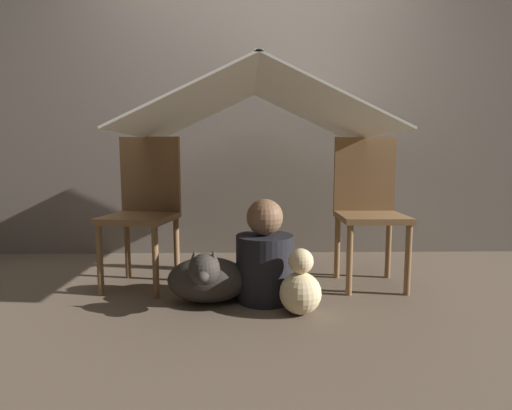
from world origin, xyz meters
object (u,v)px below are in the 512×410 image
object	(u,v)px
dog	(207,278)
chair_right	(368,204)
person_front	(265,259)
chair_left	(144,205)

from	to	relation	value
dog	chair_right	bearing A→B (deg)	20.86
chair_right	dog	xyz separation A→B (m)	(-0.98, -0.37, -0.36)
person_front	dog	bearing A→B (deg)	-168.37
chair_left	chair_right	world-z (taller)	same
person_front	chair_right	bearing A→B (deg)	24.88
chair_right	person_front	size ratio (longest dim) A/B	1.62
chair_left	person_front	size ratio (longest dim) A/B	1.62
chair_left	chair_right	xyz separation A→B (m)	(1.40, 0.00, 0.00)
chair_left	chair_right	bearing A→B (deg)	10.16
chair_right	dog	size ratio (longest dim) A/B	2.10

